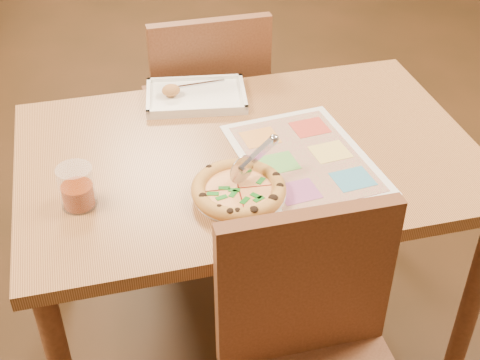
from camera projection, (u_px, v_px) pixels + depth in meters
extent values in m
plane|color=#311C0D|center=(247.00, 320.00, 2.34)|extent=(7.00, 7.00, 0.00)
cube|color=#9F6C3F|center=(249.00, 156.00, 1.92)|extent=(1.30, 0.85, 0.04)
cylinder|color=brown|center=(56.00, 207.00, 2.30)|extent=(0.06, 0.06, 0.68)
cylinder|color=brown|center=(473.00, 297.00, 1.97)|extent=(0.06, 0.06, 0.68)
cylinder|color=brown|center=(374.00, 159.00, 2.53)|extent=(0.06, 0.06, 0.68)
cube|color=brown|center=(305.00, 288.00, 1.54)|extent=(0.42, 0.04, 0.45)
cube|color=brown|center=(203.00, 109.00, 2.61)|extent=(0.42, 0.42, 0.04)
cube|color=brown|center=(211.00, 81.00, 2.33)|extent=(0.42, 0.04, 0.45)
cylinder|color=white|center=(240.00, 193.00, 1.73)|extent=(0.28, 0.28, 0.01)
cylinder|color=gold|center=(239.00, 192.00, 1.72)|extent=(0.24, 0.24, 0.01)
cylinder|color=#F5DB85|center=(239.00, 189.00, 1.72)|extent=(0.20, 0.20, 0.01)
torus|color=gold|center=(239.00, 189.00, 1.72)|extent=(0.25, 0.25, 0.04)
cylinder|color=silver|center=(242.00, 169.00, 1.71)|extent=(0.07, 0.04, 0.08)
cube|color=silver|center=(258.00, 154.00, 1.73)|extent=(0.11, 0.07, 0.06)
cube|color=white|center=(196.00, 98.00, 2.13)|extent=(0.34, 0.26, 0.02)
cube|color=silver|center=(196.00, 94.00, 2.12)|extent=(0.16, 0.02, 0.00)
ellipsoid|color=#C38346|center=(171.00, 90.00, 2.10)|extent=(0.06, 0.05, 0.04)
cylinder|color=maroon|center=(78.00, 195.00, 1.69)|extent=(0.08, 0.08, 0.06)
cylinder|color=white|center=(77.00, 187.00, 1.67)|extent=(0.09, 0.09, 0.11)
cube|color=silver|center=(304.00, 158.00, 1.87)|extent=(0.39, 0.51, 0.00)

